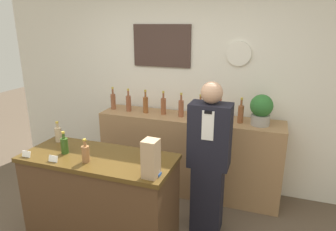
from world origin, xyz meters
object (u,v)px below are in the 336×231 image
shopkeeper (209,161)px  potted_plant (261,109)px  paper_bag (151,159)px  tape_dispenser (156,172)px

shopkeeper → potted_plant: shopkeeper is taller
paper_bag → tape_dispenser: (0.02, 0.03, -0.13)m
shopkeeper → paper_bag: 0.87m
shopkeeper → tape_dispenser: (-0.28, -0.72, 0.18)m
tape_dispenser → shopkeeper: bearing=68.6°
potted_plant → tape_dispenser: bearing=-117.4°
paper_bag → shopkeeper: bearing=67.9°
tape_dispenser → paper_bag: bearing=-124.9°
shopkeeper → paper_bag: bearing=-112.1°
shopkeeper → paper_bag: (-0.31, -0.75, 0.31)m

